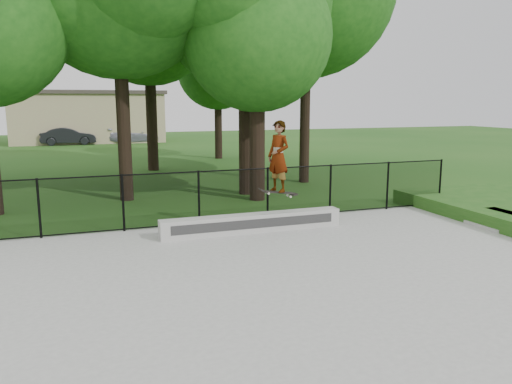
% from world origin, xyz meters
% --- Properties ---
extents(ground, '(100.00, 100.00, 0.00)m').
position_xyz_m(ground, '(0.00, 0.00, 0.00)').
color(ground, '#1F5117').
rests_on(ground, ground).
extents(concrete_slab, '(14.00, 12.00, 0.06)m').
position_xyz_m(concrete_slab, '(0.00, 0.00, 0.03)').
color(concrete_slab, '#989894').
rests_on(concrete_slab, ground).
extents(grind_ledge, '(4.81, 0.40, 0.47)m').
position_xyz_m(grind_ledge, '(1.13, 4.70, 0.30)').
color(grind_ledge, '#B6B5B0').
rests_on(grind_ledge, concrete_slab).
extents(car_b, '(3.78, 1.46, 1.37)m').
position_xyz_m(car_b, '(-3.69, 35.28, 0.69)').
color(car_b, black).
rests_on(car_b, ground).
extents(car_c, '(4.24, 2.06, 1.31)m').
position_xyz_m(car_c, '(1.55, 35.76, 0.65)').
color(car_c, '#9594A8').
rests_on(car_c, ground).
extents(skater_airborne, '(0.84, 0.77, 1.94)m').
position_xyz_m(skater_airborne, '(1.73, 4.46, 2.00)').
color(skater_airborne, black).
rests_on(skater_airborne, ground).
extents(chainlink_fence, '(16.06, 0.06, 1.50)m').
position_xyz_m(chainlink_fence, '(0.00, 5.90, 0.81)').
color(chainlink_fence, black).
rests_on(chainlink_fence, concrete_slab).
extents(concrete_steps, '(1.07, 1.20, 0.45)m').
position_xyz_m(concrete_steps, '(7.59, 3.00, 0.17)').
color(concrete_steps, '#989894').
rests_on(concrete_steps, ground).
extents(tree_row, '(21.12, 17.87, 11.37)m').
position_xyz_m(tree_row, '(0.30, 13.16, 6.96)').
color(tree_row, black).
rests_on(tree_row, ground).
extents(distant_building, '(12.40, 6.40, 4.30)m').
position_xyz_m(distant_building, '(-2.00, 38.00, 2.16)').
color(distant_building, tan).
rests_on(distant_building, ground).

